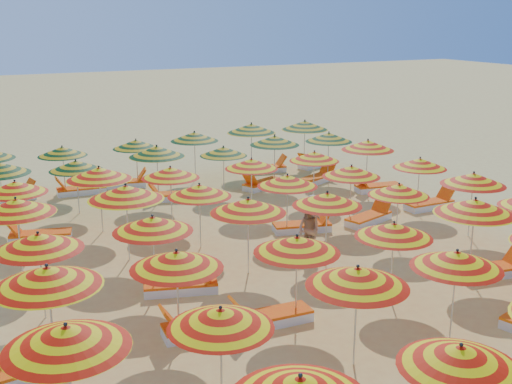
# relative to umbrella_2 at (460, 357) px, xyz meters

# --- Properties ---
(ground) EXTENTS (120.00, 120.00, 0.00)m
(ground) POSITION_rel_umbrella_2_xyz_m (1.30, 8.64, -1.64)
(ground) COLOR #EDCB69
(ground) RESTS_ON ground
(umbrella_2) EXTENTS (2.11, 2.11, 1.86)m
(umbrella_2) POSITION_rel_umbrella_2_xyz_m (0.00, 0.00, 0.00)
(umbrella_2) COLOR silver
(umbrella_2) RESTS_ON ground
(umbrella_6) EXTENTS (1.88, 1.88, 1.99)m
(umbrella_6) POSITION_rel_umbrella_2_xyz_m (-4.86, 2.77, 0.11)
(umbrella_6) COLOR silver
(umbrella_6) RESTS_ON ground
(umbrella_7) EXTENTS (1.88, 1.88, 1.83)m
(umbrella_7) POSITION_rel_umbrella_2_xyz_m (-2.52, 2.61, -0.03)
(umbrella_7) COLOR silver
(umbrella_7) RESTS_ON ground
(umbrella_8) EXTENTS (1.99, 1.99, 1.98)m
(umbrella_8) POSITION_rel_umbrella_2_xyz_m (0.20, 2.78, 0.11)
(umbrella_8) COLOR silver
(umbrella_8) RESTS_ON ground
(umbrella_9) EXTENTS (2.35, 2.35, 1.89)m
(umbrella_9) POSITION_rel_umbrella_2_xyz_m (2.52, 2.79, 0.03)
(umbrella_9) COLOR silver
(umbrella_9) RESTS_ON ground
(umbrella_12) EXTENTS (2.12, 2.12, 2.06)m
(umbrella_12) POSITION_rel_umbrella_2_xyz_m (-4.77, 5.05, 0.17)
(umbrella_12) COLOR silver
(umbrella_12) RESTS_ON ground
(umbrella_13) EXTENTS (2.31, 2.31, 1.93)m
(umbrella_13) POSITION_rel_umbrella_2_xyz_m (-2.38, 5.08, 0.06)
(umbrella_13) COLOR silver
(umbrella_13) RESTS_ON ground
(umbrella_14) EXTENTS (2.34, 2.34, 1.91)m
(umbrella_14) POSITION_rel_umbrella_2_xyz_m (0.14, 4.85, 0.05)
(umbrella_14) COLOR silver
(umbrella_14) RESTS_ON ground
(umbrella_15) EXTENTS (2.22, 2.22, 1.85)m
(umbrella_15) POSITION_rel_umbrella_2_xyz_m (2.61, 4.85, -0.01)
(umbrella_15) COLOR silver
(umbrella_15) RESTS_ON ground
(umbrella_16) EXTENTS (2.48, 2.48, 2.07)m
(umbrella_16) POSITION_rel_umbrella_2_xyz_m (5.08, 4.95, 0.18)
(umbrella_16) COLOR silver
(umbrella_16) RESTS_ON ground
(umbrella_18) EXTENTS (2.15, 2.15, 1.95)m
(umbrella_18) POSITION_rel_umbrella_2_xyz_m (-4.63, 7.26, 0.08)
(umbrella_18) COLOR silver
(umbrella_18) RESTS_ON ground
(umbrella_19) EXTENTS (2.07, 2.07, 1.93)m
(umbrella_19) POSITION_rel_umbrella_2_xyz_m (-2.14, 7.40, 0.06)
(umbrella_19) COLOR silver
(umbrella_19) RESTS_ON ground
(umbrella_20) EXTENTS (2.33, 2.33, 2.00)m
(umbrella_20) POSITION_rel_umbrella_2_xyz_m (0.32, 7.58, 0.12)
(umbrella_20) COLOR silver
(umbrella_20) RESTS_ON ground
(umbrella_21) EXTENTS (2.12, 2.12, 1.91)m
(umbrella_21) POSITION_rel_umbrella_2_xyz_m (2.50, 7.44, 0.04)
(umbrella_21) COLOR silver
(umbrella_21) RESTS_ON ground
(umbrella_22) EXTENTS (2.22, 2.22, 1.80)m
(umbrella_22) POSITION_rel_umbrella_2_xyz_m (4.96, 7.66, -0.06)
(umbrella_22) COLOR silver
(umbrella_22) RESTS_ON ground
(umbrella_23) EXTENTS (2.23, 2.23, 1.95)m
(umbrella_23) POSITION_rel_umbrella_2_xyz_m (7.30, 7.28, 0.08)
(umbrella_23) COLOR silver
(umbrella_23) RESTS_ON ground
(umbrella_24) EXTENTS (2.51, 2.51, 2.02)m
(umbrella_24) POSITION_rel_umbrella_2_xyz_m (-4.77, 9.96, 0.14)
(umbrella_24) COLOR silver
(umbrella_24) RESTS_ON ground
(umbrella_25) EXTENTS (2.34, 2.34, 2.09)m
(umbrella_25) POSITION_rel_umbrella_2_xyz_m (-2.11, 9.79, 0.20)
(umbrella_25) COLOR silver
(umbrella_25) RESTS_ON ground
(umbrella_26) EXTENTS (2.27, 2.27, 1.86)m
(umbrella_26) POSITION_rel_umbrella_2_xyz_m (-0.08, 9.83, -0.00)
(umbrella_26) COLOR silver
(umbrella_26) RESTS_ON ground
(umbrella_27) EXTENTS (2.22, 2.22, 1.86)m
(umbrella_27) POSITION_rel_umbrella_2_xyz_m (2.59, 9.72, -0.00)
(umbrella_27) COLOR silver
(umbrella_27) RESTS_ON ground
(umbrella_28) EXTENTS (2.34, 2.34, 1.88)m
(umbrella_28) POSITION_rel_umbrella_2_xyz_m (4.85, 9.81, 0.02)
(umbrella_28) COLOR silver
(umbrella_28) RESTS_ON ground
(umbrella_29) EXTENTS (1.88, 1.88, 1.84)m
(umbrella_29) POSITION_rel_umbrella_2_xyz_m (7.57, 9.90, -0.02)
(umbrella_29) COLOR silver
(umbrella_29) RESTS_ON ground
(umbrella_30) EXTENTS (1.89, 1.89, 1.86)m
(umbrella_30) POSITION_rel_umbrella_2_xyz_m (-4.54, 12.38, -0.00)
(umbrella_30) COLOR silver
(umbrella_30) RESTS_ON ground
(umbrella_31) EXTENTS (2.53, 2.53, 2.03)m
(umbrella_31) POSITION_rel_umbrella_2_xyz_m (-2.22, 12.36, 0.15)
(umbrella_31) COLOR silver
(umbrella_31) RESTS_ON ground
(umbrella_32) EXTENTS (2.28, 2.28, 1.87)m
(umbrella_32) POSITION_rel_umbrella_2_xyz_m (-0.14, 12.09, 0.01)
(umbrella_32) COLOR silver
(umbrella_32) RESTS_ON ground
(umbrella_33) EXTENTS (1.91, 1.91, 1.83)m
(umbrella_33) POSITION_rel_umbrella_2_xyz_m (2.65, 12.25, -0.03)
(umbrella_33) COLOR silver
(umbrella_33) RESTS_ON ground
(umbrella_34) EXTENTS (2.11, 2.11, 1.81)m
(umbrella_34) POSITION_rel_umbrella_2_xyz_m (5.09, 12.38, -0.04)
(umbrella_34) COLOR silver
(umbrella_34) RESTS_ON ground
(umbrella_35) EXTENTS (1.97, 1.97, 2.00)m
(umbrella_35) POSITION_rel_umbrella_2_xyz_m (7.37, 12.49, 0.12)
(umbrella_35) COLOR silver
(umbrella_35) RESTS_ON ground
(umbrella_37) EXTENTS (2.10, 2.10, 1.81)m
(umbrella_37) POSITION_rel_umbrella_2_xyz_m (-2.48, 14.53, -0.04)
(umbrella_37) COLOR silver
(umbrella_37) RESTS_ON ground
(umbrella_38) EXTENTS (2.38, 2.38, 2.02)m
(umbrella_38) POSITION_rel_umbrella_2_xyz_m (0.26, 14.68, 0.14)
(umbrella_38) COLOR silver
(umbrella_38) RESTS_ON ground
(umbrella_39) EXTENTS (2.08, 2.08, 1.79)m
(umbrella_39) POSITION_rel_umbrella_2_xyz_m (2.67, 14.59, -0.06)
(umbrella_39) COLOR silver
(umbrella_39) RESTS_ON ground
(umbrella_40) EXTENTS (2.16, 2.16, 1.97)m
(umbrella_40) POSITION_rel_umbrella_2_xyz_m (4.89, 14.91, 0.09)
(umbrella_40) COLOR silver
(umbrella_40) RESTS_ON ground
(umbrella_41) EXTENTS (2.21, 2.21, 1.92)m
(umbrella_41) POSITION_rel_umbrella_2_xyz_m (7.17, 14.75, 0.05)
(umbrella_41) COLOR silver
(umbrella_41) RESTS_ON ground
(umbrella_43) EXTENTS (2.03, 2.03, 1.83)m
(umbrella_43) POSITION_rel_umbrella_2_xyz_m (-2.48, 16.95, -0.03)
(umbrella_43) COLOR silver
(umbrella_43) RESTS_ON ground
(umbrella_44) EXTENTS (2.27, 2.27, 1.83)m
(umbrella_44) POSITION_rel_umbrella_2_xyz_m (0.20, 17.07, -0.03)
(umbrella_44) COLOR silver
(umbrella_44) RESTS_ON ground
(umbrella_45) EXTENTS (2.11, 2.11, 1.96)m
(umbrella_45) POSITION_rel_umbrella_2_xyz_m (2.49, 17.00, 0.08)
(umbrella_45) COLOR silver
(umbrella_45) RESTS_ON ground
(umbrella_46) EXTENTS (2.02, 2.02, 2.09)m
(umbrella_46) POSITION_rel_umbrella_2_xyz_m (4.98, 17.10, 0.20)
(umbrella_46) COLOR silver
(umbrella_46) RESTS_ON ground
(umbrella_47) EXTENTS (2.41, 2.41, 2.06)m
(umbrella_47) POSITION_rel_umbrella_2_xyz_m (7.37, 16.94, 0.17)
(umbrella_47) COLOR silver
(umbrella_47) RESTS_ON ground
(lounger_4) EXTENTS (1.79, 0.80, 0.69)m
(lounger_4) POSITION_rel_umbrella_2_xyz_m (-5.37, 4.92, -1.49)
(lounger_4) COLOR white
(lounger_4) RESTS_ON ground
(lounger_5) EXTENTS (1.77, 0.71, 0.69)m
(lounger_5) POSITION_rel_umbrella_2_xyz_m (-1.88, 5.10, -1.49)
(lounger_5) COLOR white
(lounger_5) RESTS_ON ground
(lounger_6) EXTENTS (1.75, 0.64, 0.69)m
(lounger_6) POSITION_rel_umbrella_2_xyz_m (-0.46, 4.90, -1.49)
(lounger_6) COLOR white
(lounger_6) RESTS_ON ground
(lounger_7) EXTENTS (1.80, 0.82, 0.69)m
(lounger_7) POSITION_rel_umbrella_2_xyz_m (5.68, 4.76, -1.49)
(lounger_7) COLOR white
(lounger_7) RESTS_ON ground
(lounger_8) EXTENTS (1.82, 1.02, 0.69)m
(lounger_8) POSITION_rel_umbrella_2_xyz_m (-1.55, 7.21, -1.49)
(lounger_8) COLOR white
(lounger_8) RESTS_ON ground
(lounger_9) EXTENTS (1.82, 0.98, 0.69)m
(lounger_9) POSITION_rel_umbrella_2_xyz_m (3.18, 9.77, -1.49)
(lounger_9) COLOR white
(lounger_9) RESTS_ON ground
(lounger_10) EXTENTS (1.83, 1.10, 0.69)m
(lounger_10) POSITION_rel_umbrella_2_xyz_m (5.45, 9.60, -1.49)
(lounger_10) COLOR white
(lounger_10) RESTS_ON ground
(lounger_11) EXTENTS (1.74, 0.60, 0.69)m
(lounger_11) POSITION_rel_umbrella_2_xyz_m (8.16, 9.94, -1.49)
(lounger_11) COLOR white
(lounger_11) RESTS_ON ground
(lounger_12) EXTENTS (1.82, 0.99, 0.69)m
(lounger_12) POSITION_rel_umbrella_2_xyz_m (-4.04, 12.36, -1.49)
(lounger_12) COLOR white
(lounger_12) RESTS_ON ground
(lounger_13) EXTENTS (1.80, 0.84, 0.69)m
(lounger_13) POSITION_rel_umbrella_2_xyz_m (7.87, 12.48, -1.49)
(lounger_13) COLOR white
(lounger_13) RESTS_ON ground
(lounger_14) EXTENTS (1.83, 1.09, 0.69)m
(lounger_14) POSITION_rel_umbrella_2_xyz_m (0.76, 14.67, -1.49)
(lounger_14) COLOR white
(lounger_14) RESTS_ON ground
(lounger_15) EXTENTS (1.82, 1.19, 0.69)m
(lounger_15) POSITION_rel_umbrella_2_xyz_m (4.30, 14.73, -1.49)
(lounger_15) COLOR white
(lounger_15) RESTS_ON ground
(lounger_16) EXTENTS (1.82, 1.25, 0.69)m
(lounger_16) POSITION_rel_umbrella_2_xyz_m (6.66, 14.61, -1.49)
(lounger_16) COLOR white
(lounger_16) RESTS_ON ground
(lounger_17) EXTENTS (1.81, 0.92, 0.69)m
(lounger_17) POSITION_rel_umbrella_2_xyz_m (-4.33, 16.96, -1.49)
(lounger_17) COLOR white
(lounger_17) RESTS_ON ground
(lounger_18) EXTENTS (1.76, 0.68, 0.69)m
(lounger_18) POSITION_rel_umbrella_2_xyz_m (-1.98, 16.89, -1.49)
(lounger_18) COLOR white
(lounger_18) RESTS_ON ground
(lounger_19) EXTENTS (1.82, 0.98, 0.69)m
(lounger_19) POSITION_rel_umbrella_2_xyz_m (-0.30, 17.14, -1.49)
(lounger_19) COLOR white
(lounger_19) RESTS_ON ground
(lounger_20) EXTENTS (1.81, 0.92, 0.69)m
(lounger_20) POSITION_rel_umbrella_2_xyz_m (5.57, 16.96, -1.49)
(lounger_20) COLOR white
(lounger_20) RESTS_ON ground
(lounger_21) EXTENTS (1.83, 1.11, 0.69)m
(lounger_21) POSITION_rel_umbrella_2_xyz_m (7.88, 16.87, -1.49)
(lounger_21) COLOR white
(lounger_21) RESTS_ON ground
(beachgoer_a) EXTENTS (0.52, 0.64, 1.51)m
(beachgoer_a) POSITION_rel_umbrella_2_xyz_m (2.73, 8.47, -0.88)
(beachgoer_a) COLOR tan
(beachgoer_a) RESTS_ON ground
(beachgoer_b) EXTENTS (0.69, 0.78, 1.33)m
(beachgoer_b) POSITION_rel_umbrella_2_xyz_m (2.38, 8.13, -0.98)
(beachgoer_b) COLOR tan
(beachgoer_b) RESTS_ON ground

